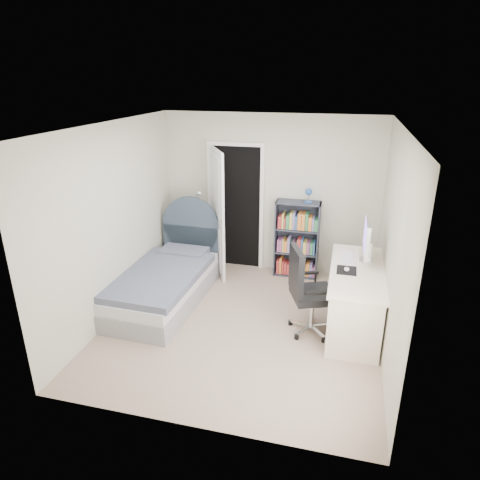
% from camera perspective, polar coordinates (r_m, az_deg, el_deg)
% --- Properties ---
extents(room_shell, '(3.50, 3.70, 2.60)m').
position_cam_1_polar(room_shell, '(5.10, 0.33, 0.86)').
color(room_shell, gray).
rests_on(room_shell, ground).
extents(door, '(0.92, 0.74, 2.06)m').
position_cam_1_polar(door, '(6.75, -2.15, 4.06)').
color(door, black).
rests_on(door, ground).
extents(bed, '(1.05, 2.10, 1.27)m').
position_cam_1_polar(bed, '(6.19, -9.67, -5.36)').
color(bed, gray).
rests_on(bed, ground).
extents(nightstand, '(0.39, 0.39, 0.58)m').
position_cam_1_polar(nightstand, '(7.23, -7.20, -0.39)').
color(nightstand, tan).
rests_on(nightstand, ground).
extents(floor_lamp, '(0.20, 0.20, 1.37)m').
position_cam_1_polar(floor_lamp, '(6.89, -5.45, 0.13)').
color(floor_lamp, silver).
rests_on(floor_lamp, ground).
extents(bookcase, '(0.68, 0.29, 1.45)m').
position_cam_1_polar(bookcase, '(6.78, 7.63, -0.23)').
color(bookcase, '#343948').
rests_on(bookcase, ground).
extents(desk, '(0.65, 1.62, 1.33)m').
position_cam_1_polar(desk, '(5.61, 15.07, -7.10)').
color(desk, '#F4E3CC').
rests_on(desk, ground).
extents(office_chair, '(0.64, 0.65, 1.12)m').
position_cam_1_polar(office_chair, '(5.27, 8.83, -6.26)').
color(office_chair, silver).
rests_on(office_chair, ground).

